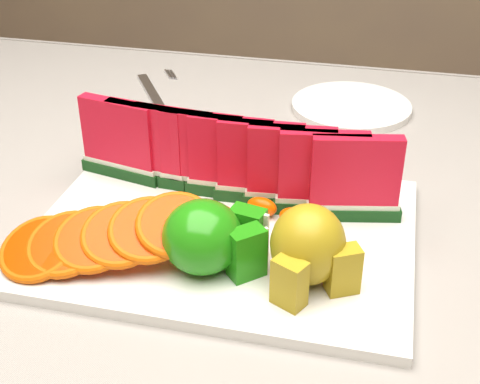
{
  "coord_description": "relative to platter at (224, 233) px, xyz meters",
  "views": [
    {
      "loc": [
        0.24,
        -0.62,
        1.17
      ],
      "look_at": [
        0.1,
        -0.03,
        0.81
      ],
      "focal_mm": 50.0,
      "sensor_mm": 36.0,
      "label": 1
    }
  ],
  "objects": [
    {
      "name": "orange_fan_back",
      "position": [
        -0.03,
        0.13,
        0.02
      ],
      "size": [
        0.23,
        0.09,
        0.04
      ],
      "color": "#F21B00",
      "rests_on": "platter"
    },
    {
      "name": "orange_fan_front",
      "position": [
        -0.1,
        -0.08,
        0.03
      ],
      "size": [
        0.23,
        0.14,
        0.06
      ],
      "color": "#F21B00",
      "rests_on": "platter"
    },
    {
      "name": "tangerine_segments",
      "position": [
        -0.0,
        0.01,
        0.02
      ],
      "size": [
        0.18,
        0.06,
        0.02
      ],
      "color": "#D3601C",
      "rests_on": "platter"
    },
    {
      "name": "watermelon_row",
      "position": [
        -0.01,
        0.07,
        0.05
      ],
      "size": [
        0.39,
        0.07,
        0.1
      ],
      "color": "#14370F",
      "rests_on": "platter"
    },
    {
      "name": "table",
      "position": [
        -0.08,
        0.05,
        -0.11
      ],
      "size": [
        1.4,
        0.9,
        0.75
      ],
      "color": "#53321F",
      "rests_on": "ground"
    },
    {
      "name": "pear_cluster",
      "position": [
        0.1,
        -0.07,
        0.04
      ],
      "size": [
        0.09,
        0.1,
        0.08
      ],
      "color": "#9C5704",
      "rests_on": "platter"
    },
    {
      "name": "side_plate",
      "position": [
        0.1,
        0.37,
        -0.0
      ],
      "size": [
        0.22,
        0.22,
        0.01
      ],
      "color": "silver",
      "rests_on": "tablecloth"
    },
    {
      "name": "platter",
      "position": [
        0.0,
        0.0,
        0.0
      ],
      "size": [
        0.4,
        0.3,
        0.01
      ],
      "color": "silver",
      "rests_on": "tablecloth"
    },
    {
      "name": "tablecloth",
      "position": [
        -0.08,
        0.05,
        -0.05
      ],
      "size": [
        1.53,
        1.03,
        0.2
      ],
      "color": "gray",
      "rests_on": "table"
    },
    {
      "name": "fork",
      "position": [
        -0.21,
        0.36,
        -0.0
      ],
      "size": [
        0.1,
        0.18,
        0.0
      ],
      "color": "silver",
      "rests_on": "tablecloth"
    },
    {
      "name": "apple_cluster",
      "position": [
        0.0,
        -0.06,
        0.04
      ],
      "size": [
        0.11,
        0.1,
        0.07
      ],
      "color": "#1D7A08",
      "rests_on": "platter"
    }
  ]
}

